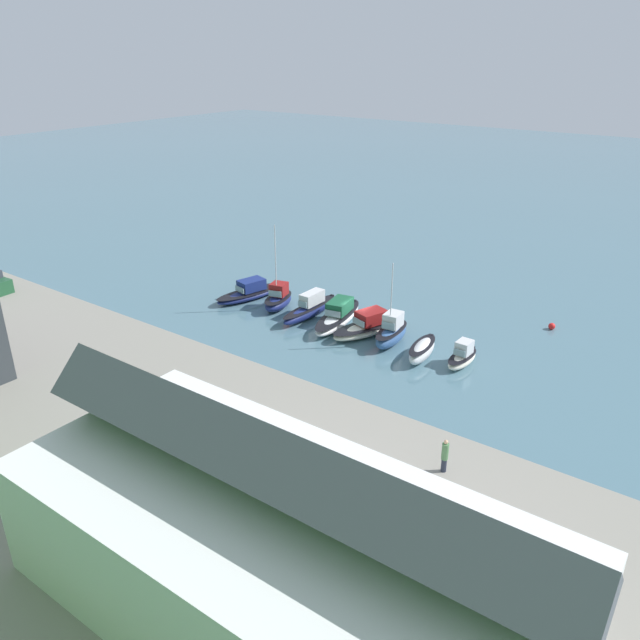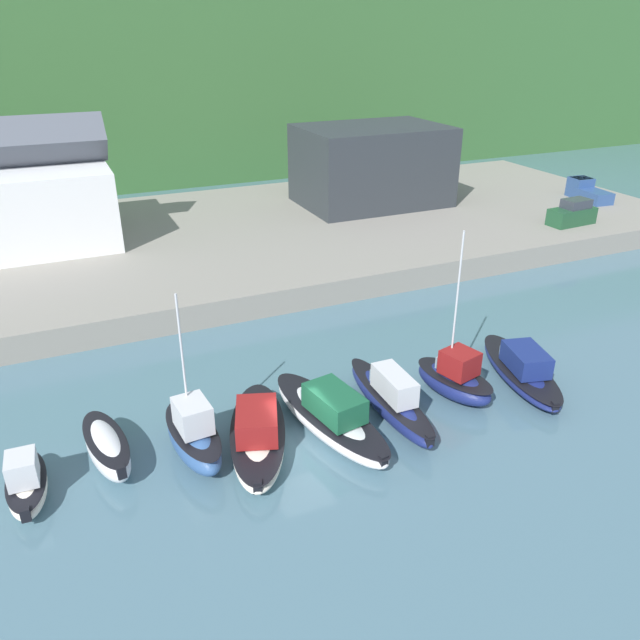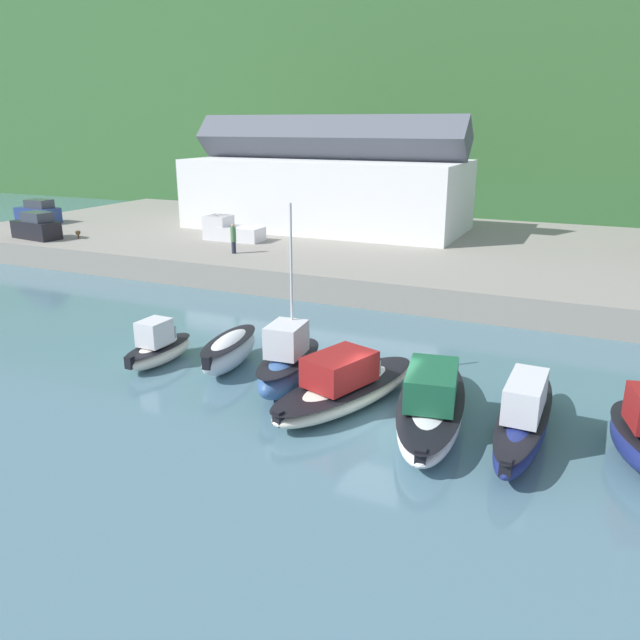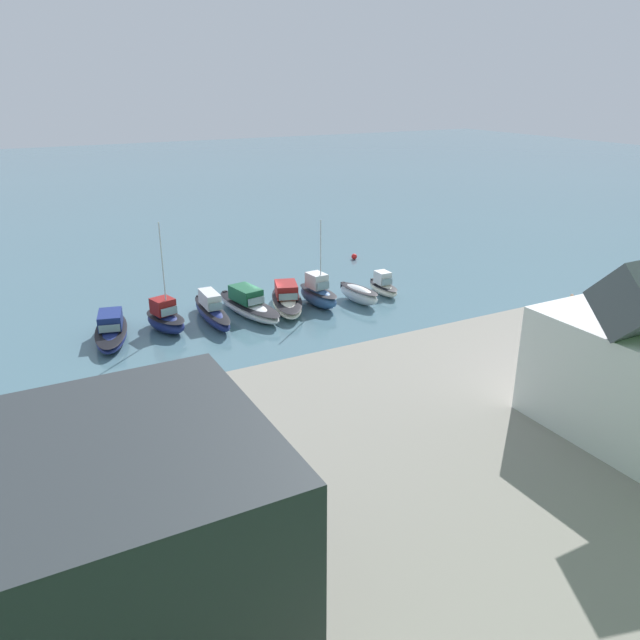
{
  "view_description": "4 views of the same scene",
  "coord_description": "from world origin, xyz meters",
  "px_view_note": "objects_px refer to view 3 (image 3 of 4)",
  "views": [
    {
      "loc": [
        -28.69,
        45.99,
        24.34
      ],
      "look_at": [
        0.81,
        5.14,
        2.22
      ],
      "focal_mm": 35.0,
      "sensor_mm": 36.0,
      "label": 1
    },
    {
      "loc": [
        -8.53,
        -21.22,
        17.44
      ],
      "look_at": [
        4.75,
        8.61,
        1.84
      ],
      "focal_mm": 35.0,
      "sensor_mm": 36.0,
      "label": 2
    },
    {
      "loc": [
        6.69,
        -19.88,
        10.67
      ],
      "look_at": [
        -4.86,
        5.6,
        1.81
      ],
      "focal_mm": 35.0,
      "sensor_mm": 36.0,
      "label": 3
    },
    {
      "loc": [
        19.89,
        47.36,
        18.6
      ],
      "look_at": [
        -0.06,
        10.18,
        2.34
      ],
      "focal_mm": 35.0,
      "sensor_mm": 36.0,
      "label": 4
    }
  ],
  "objects_px": {
    "moored_boat_4": "(431,404)",
    "person_on_quay": "(233,238)",
    "parked_car_2": "(36,227)",
    "dog_on_quay": "(78,233)",
    "pickup_truck_1": "(229,230)",
    "moored_boat_1": "(229,351)",
    "moored_boat_2": "(289,364)",
    "parked_car_1": "(38,213)",
    "moored_boat_0": "(158,348)",
    "moored_boat_5": "(524,418)",
    "moored_boat_3": "(345,387)"
  },
  "relations": [
    {
      "from": "moored_boat_4",
      "to": "person_on_quay",
      "type": "bearing_deg",
      "value": 128.31
    },
    {
      "from": "parked_car_2",
      "to": "dog_on_quay",
      "type": "bearing_deg",
      "value": -57.09
    },
    {
      "from": "pickup_truck_1",
      "to": "moored_boat_1",
      "type": "bearing_deg",
      "value": -149.64
    },
    {
      "from": "moored_boat_2",
      "to": "moored_boat_4",
      "type": "xyz_separation_m",
      "value": [
        6.26,
        -0.77,
        -0.25
      ]
    },
    {
      "from": "parked_car_1",
      "to": "pickup_truck_1",
      "type": "bearing_deg",
      "value": -90.51
    },
    {
      "from": "moored_boat_0",
      "to": "dog_on_quay",
      "type": "xyz_separation_m",
      "value": [
        -20.57,
        16.06,
        1.43
      ]
    },
    {
      "from": "moored_boat_1",
      "to": "parked_car_1",
      "type": "distance_m",
      "value": 39.02
    },
    {
      "from": "moored_boat_5",
      "to": "parked_car_2",
      "type": "distance_m",
      "value": 42.81
    },
    {
      "from": "moored_boat_4",
      "to": "moored_boat_5",
      "type": "bearing_deg",
      "value": -8.53
    },
    {
      "from": "parked_car_2",
      "to": "moored_boat_3",
      "type": "bearing_deg",
      "value": -106.81
    },
    {
      "from": "moored_boat_4",
      "to": "parked_car_1",
      "type": "relative_size",
      "value": 2.11
    },
    {
      "from": "moored_boat_5",
      "to": "dog_on_quay",
      "type": "height_order",
      "value": "moored_boat_5"
    },
    {
      "from": "parked_car_1",
      "to": "pickup_truck_1",
      "type": "distance_m",
      "value": 21.14
    },
    {
      "from": "moored_boat_1",
      "to": "dog_on_quay",
      "type": "distance_m",
      "value": 28.24
    },
    {
      "from": "person_on_quay",
      "to": "moored_boat_5",
      "type": "bearing_deg",
      "value": -37.21
    },
    {
      "from": "moored_boat_3",
      "to": "parked_car_1",
      "type": "bearing_deg",
      "value": 170.39
    },
    {
      "from": "moored_boat_2",
      "to": "pickup_truck_1",
      "type": "xyz_separation_m",
      "value": [
        -15.9,
        20.67,
        1.45
      ]
    },
    {
      "from": "moored_boat_3",
      "to": "parked_car_1",
      "type": "relative_size",
      "value": 1.95
    },
    {
      "from": "moored_boat_0",
      "to": "parked_car_2",
      "type": "distance_m",
      "value": 27.81
    },
    {
      "from": "parked_car_2",
      "to": "pickup_truck_1",
      "type": "bearing_deg",
      "value": -59.67
    },
    {
      "from": "moored_boat_3",
      "to": "parked_car_1",
      "type": "distance_m",
      "value": 45.3
    },
    {
      "from": "moored_boat_2",
      "to": "pickup_truck_1",
      "type": "relative_size",
      "value": 1.61
    },
    {
      "from": "moored_boat_2",
      "to": "moored_boat_5",
      "type": "distance_m",
      "value": 9.56
    },
    {
      "from": "moored_boat_2",
      "to": "person_on_quay",
      "type": "distance_m",
      "value": 20.62
    },
    {
      "from": "parked_car_1",
      "to": "moored_boat_0",
      "type": "bearing_deg",
      "value": -124.36
    },
    {
      "from": "moored_boat_3",
      "to": "moored_boat_4",
      "type": "bearing_deg",
      "value": 15.86
    },
    {
      "from": "parked_car_1",
      "to": "parked_car_2",
      "type": "bearing_deg",
      "value": -132.78
    },
    {
      "from": "moored_boat_4",
      "to": "person_on_quay",
      "type": "distance_m",
      "value": 25.5
    },
    {
      "from": "parked_car_1",
      "to": "pickup_truck_1",
      "type": "height_order",
      "value": "parked_car_1"
    },
    {
      "from": "moored_boat_2",
      "to": "parked_car_2",
      "type": "xyz_separation_m",
      "value": [
        -30.36,
        14.74,
        1.55
      ]
    },
    {
      "from": "moored_boat_3",
      "to": "dog_on_quay",
      "type": "relative_size",
      "value": 9.59
    },
    {
      "from": "moored_boat_5",
      "to": "moored_boat_3",
      "type": "bearing_deg",
      "value": -179.62
    },
    {
      "from": "moored_boat_0",
      "to": "pickup_truck_1",
      "type": "relative_size",
      "value": 0.88
    },
    {
      "from": "moored_boat_5",
      "to": "dog_on_quay",
      "type": "distance_m",
      "value": 40.58
    },
    {
      "from": "moored_boat_5",
      "to": "dog_on_quay",
      "type": "relative_size",
      "value": 9.31
    },
    {
      "from": "moored_boat_0",
      "to": "moored_boat_4",
      "type": "distance_m",
      "value": 13.11
    },
    {
      "from": "moored_boat_0",
      "to": "moored_boat_3",
      "type": "relative_size",
      "value": 0.51
    },
    {
      "from": "parked_car_2",
      "to": "dog_on_quay",
      "type": "xyz_separation_m",
      "value": [
        2.97,
        1.38,
        -0.46
      ]
    },
    {
      "from": "moored_boat_1",
      "to": "moored_boat_5",
      "type": "xyz_separation_m",
      "value": [
        13.09,
        -1.72,
        0.1
      ]
    },
    {
      "from": "moored_boat_1",
      "to": "dog_on_quay",
      "type": "xyz_separation_m",
      "value": [
        -23.82,
        15.09,
        1.38
      ]
    },
    {
      "from": "moored_boat_4",
      "to": "parked_car_2",
      "type": "distance_m",
      "value": 39.82
    },
    {
      "from": "moored_boat_0",
      "to": "moored_boat_1",
      "type": "relative_size",
      "value": 0.83
    },
    {
      "from": "moored_boat_1",
      "to": "moored_boat_4",
      "type": "distance_m",
      "value": 9.99
    },
    {
      "from": "moored_boat_1",
      "to": "moored_boat_4",
      "type": "relative_size",
      "value": 0.57
    },
    {
      "from": "moored_boat_3",
      "to": "moored_boat_4",
      "type": "distance_m",
      "value": 3.51
    },
    {
      "from": "parked_car_1",
      "to": "dog_on_quay",
      "type": "relative_size",
      "value": 4.92
    },
    {
      "from": "moored_boat_0",
      "to": "moored_boat_2",
      "type": "xyz_separation_m",
      "value": [
        6.82,
        -0.06,
        0.34
      ]
    },
    {
      "from": "parked_car_1",
      "to": "parked_car_2",
      "type": "relative_size",
      "value": 0.95
    },
    {
      "from": "pickup_truck_1",
      "to": "person_on_quay",
      "type": "height_order",
      "value": "person_on_quay"
    },
    {
      "from": "moored_boat_3",
      "to": "moored_boat_2",
      "type": "bearing_deg",
      "value": -173.22
    }
  ]
}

